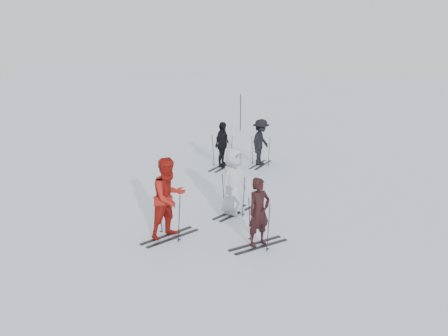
{
  "coord_description": "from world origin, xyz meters",
  "views": [
    {
      "loc": [
        7.41,
        -11.44,
        4.86
      ],
      "look_at": [
        0.0,
        1.0,
        1.0
      ],
      "focal_mm": 40.0,
      "sensor_mm": 36.0,
      "label": 1
    }
  ],
  "objects_px": {
    "skier_red": "(169,199)",
    "skier_grey": "(233,182)",
    "skier_uphill_far": "(261,143)",
    "skier_uphill_left": "(222,145)",
    "skier_near_dark": "(259,213)",
    "piste_marker": "(240,113)"
  },
  "relations": [
    {
      "from": "skier_near_dark",
      "to": "skier_grey",
      "type": "relative_size",
      "value": 0.89
    },
    {
      "from": "skier_near_dark",
      "to": "skier_uphill_left",
      "type": "bearing_deg",
      "value": 62.55
    },
    {
      "from": "skier_red",
      "to": "skier_grey",
      "type": "xyz_separation_m",
      "value": [
        0.5,
        2.3,
        -0.08
      ]
    },
    {
      "from": "skier_near_dark",
      "to": "skier_red",
      "type": "height_order",
      "value": "skier_red"
    },
    {
      "from": "skier_grey",
      "to": "skier_near_dark",
      "type": "bearing_deg",
      "value": -128.46
    },
    {
      "from": "skier_grey",
      "to": "skier_uphill_far",
      "type": "bearing_deg",
      "value": 25.48
    },
    {
      "from": "skier_near_dark",
      "to": "skier_grey",
      "type": "bearing_deg",
      "value": 69.75
    },
    {
      "from": "skier_red",
      "to": "skier_grey",
      "type": "relative_size",
      "value": 1.08
    },
    {
      "from": "skier_uphill_left",
      "to": "skier_near_dark",
      "type": "bearing_deg",
      "value": -146.87
    },
    {
      "from": "skier_near_dark",
      "to": "skier_red",
      "type": "relative_size",
      "value": 0.82
    },
    {
      "from": "skier_near_dark",
      "to": "piste_marker",
      "type": "relative_size",
      "value": 0.87
    },
    {
      "from": "skier_uphill_left",
      "to": "skier_uphill_far",
      "type": "relative_size",
      "value": 0.97
    },
    {
      "from": "skier_red",
      "to": "skier_uphill_far",
      "type": "height_order",
      "value": "skier_red"
    },
    {
      "from": "skier_red",
      "to": "skier_grey",
      "type": "distance_m",
      "value": 2.36
    },
    {
      "from": "skier_red",
      "to": "piste_marker",
      "type": "distance_m",
      "value": 14.45
    },
    {
      "from": "skier_uphill_left",
      "to": "skier_uphill_far",
      "type": "distance_m",
      "value": 1.51
    },
    {
      "from": "skier_near_dark",
      "to": "piste_marker",
      "type": "bearing_deg",
      "value": 55.52
    },
    {
      "from": "skier_uphill_far",
      "to": "piste_marker",
      "type": "height_order",
      "value": "piste_marker"
    },
    {
      "from": "skier_grey",
      "to": "skier_uphill_left",
      "type": "distance_m",
      "value": 5.13
    },
    {
      "from": "skier_grey",
      "to": "skier_uphill_left",
      "type": "relative_size",
      "value": 1.09
    },
    {
      "from": "skier_near_dark",
      "to": "skier_red",
      "type": "distance_m",
      "value": 2.23
    },
    {
      "from": "skier_near_dark",
      "to": "skier_uphill_far",
      "type": "bearing_deg",
      "value": 51.25
    }
  ]
}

